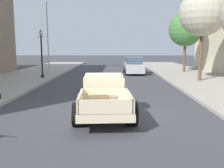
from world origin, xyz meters
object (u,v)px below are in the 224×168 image
car_background_silver (134,66)px  street_tree_second (203,13)px  hotrod_truck_cream (104,95)px  street_tree_third (186,30)px  street_lamp_far (42,50)px  flagpole (49,18)px

car_background_silver → street_tree_second: (4.50, -5.98, 4.30)m
car_background_silver → hotrod_truck_cream: bearing=-98.6°
street_tree_second → street_tree_third: (0.65, 6.73, -0.73)m
hotrod_truck_cream → street_lamp_far: size_ratio=1.30×
street_tree_second → car_background_silver: bearing=127.0°
hotrod_truck_cream → street_tree_second: (6.75, 8.96, 4.31)m
street_lamp_far → car_background_silver: bearing=29.4°
street_lamp_far → street_tree_second: street_tree_second is taller
hotrod_truck_cream → street_lamp_far: bearing=117.6°
street_lamp_far → flagpole: bearing=99.4°
hotrod_truck_cream → street_tree_second: size_ratio=0.76×
street_tree_third → street_lamp_far: bearing=-158.4°
hotrod_truck_cream → car_background_silver: size_ratio=1.16×
hotrod_truck_cream → car_background_silver: bearing=81.4°
street_tree_second → street_tree_third: 6.80m
car_background_silver → street_tree_third: street_tree_third is taller
hotrod_truck_cream → car_background_silver: car_background_silver is taller
street_lamp_far → street_tree_third: bearing=21.6°
car_background_silver → flagpole: bearing=160.6°
flagpole → street_tree_second: flagpole is taller
street_tree_second → street_lamp_far: bearing=172.5°
hotrod_truck_cream → street_tree_third: (7.41, 15.69, 3.58)m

